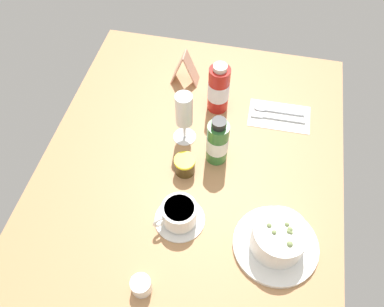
# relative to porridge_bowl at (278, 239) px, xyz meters

# --- Properties ---
(ground_plane) EXTENTS (1.10, 0.84, 0.03)m
(ground_plane) POSITION_rel_porridge_bowl_xyz_m (0.17, 0.25, -0.06)
(ground_plane) COLOR #B27F51
(porridge_bowl) EXTENTS (0.21, 0.21, 0.09)m
(porridge_bowl) POSITION_rel_porridge_bowl_xyz_m (0.00, 0.00, 0.00)
(porridge_bowl) COLOR white
(porridge_bowl) RESTS_ON ground_plane
(cutlery_setting) EXTENTS (0.12, 0.19, 0.01)m
(cutlery_setting) POSITION_rel_porridge_bowl_xyz_m (0.43, 0.03, -0.04)
(cutlery_setting) COLOR white
(cutlery_setting) RESTS_ON ground_plane
(coffee_cup) EXTENTS (0.13, 0.13, 0.07)m
(coffee_cup) POSITION_rel_porridge_bowl_xyz_m (0.02, 0.25, -0.01)
(coffee_cup) COLOR white
(coffee_cup) RESTS_ON ground_plane
(creamer_jug) EXTENTS (0.05, 0.06, 0.05)m
(creamer_jug) POSITION_rel_porridge_bowl_xyz_m (-0.17, 0.29, -0.02)
(creamer_jug) COLOR white
(creamer_jug) RESTS_ON ground_plane
(wine_glass) EXTENTS (0.07, 0.07, 0.17)m
(wine_glass) POSITION_rel_porridge_bowl_xyz_m (0.29, 0.29, 0.07)
(wine_glass) COLOR white
(wine_glass) RESTS_ON ground_plane
(jam_jar) EXTENTS (0.06, 0.06, 0.05)m
(jam_jar) POSITION_rel_porridge_bowl_xyz_m (0.17, 0.27, -0.01)
(jam_jar) COLOR #382A11
(jam_jar) RESTS_ON ground_plane
(sauce_bottle_green) EXTENTS (0.06, 0.06, 0.16)m
(sauce_bottle_green) POSITION_rel_porridge_bowl_xyz_m (0.23, 0.19, 0.03)
(sauce_bottle_green) COLOR #337233
(sauce_bottle_green) RESTS_ON ground_plane
(sauce_bottle_red) EXTENTS (0.06, 0.06, 0.17)m
(sauce_bottle_red) POSITION_rel_porridge_bowl_xyz_m (0.42, 0.22, 0.04)
(sauce_bottle_red) COLOR #B21E19
(sauce_bottle_red) RESTS_ON ground_plane
(menu_card) EXTENTS (0.05, 0.09, 0.11)m
(menu_card) POSITION_rel_porridge_bowl_xyz_m (0.52, 0.34, 0.01)
(menu_card) COLOR tan
(menu_card) RESTS_ON ground_plane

